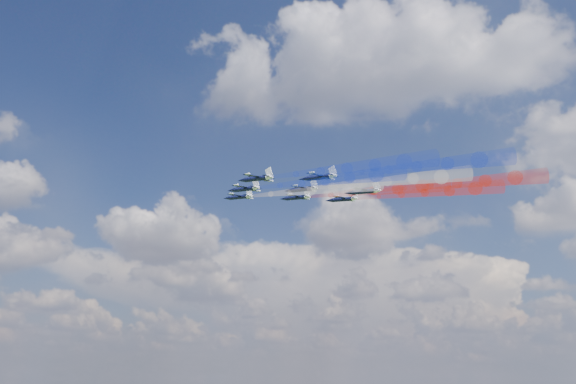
% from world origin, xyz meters
% --- Properties ---
extents(jet_lead, '(14.27, 12.77, 4.79)m').
position_xyz_m(jet_lead, '(-39.84, 30.16, 137.49)').
color(jet_lead, black).
extents(trail_lead, '(41.68, 17.25, 8.31)m').
position_xyz_m(trail_lead, '(-14.88, 21.94, 134.87)').
color(trail_lead, white).
extents(jet_inner_left, '(14.27, 12.77, 4.79)m').
position_xyz_m(jet_inner_left, '(-32.00, 15.77, 135.08)').
color(jet_inner_left, black).
extents(trail_inner_left, '(41.68, 17.25, 8.31)m').
position_xyz_m(trail_inner_left, '(-7.05, 7.55, 132.46)').
color(trail_inner_left, '#1833D3').
extents(jet_inner_right, '(14.27, 12.77, 4.79)m').
position_xyz_m(jet_inner_right, '(-23.76, 35.83, 137.38)').
color(jet_inner_right, black).
extents(trail_inner_right, '(41.68, 17.25, 8.31)m').
position_xyz_m(trail_inner_right, '(1.19, 27.61, 134.76)').
color(trail_inner_right, red).
extents(jet_outer_left, '(14.27, 12.77, 4.79)m').
position_xyz_m(jet_outer_left, '(-23.65, 3.39, 133.39)').
color(jet_outer_left, black).
extents(trail_outer_left, '(41.68, 17.25, 8.31)m').
position_xyz_m(trail_outer_left, '(1.30, -4.83, 130.77)').
color(trail_outer_left, '#1833D3').
extents(jet_center_third, '(14.27, 12.77, 4.79)m').
position_xyz_m(jet_center_third, '(-17.83, 22.75, 135.60)').
color(jet_center_third, black).
extents(trail_center_third, '(41.68, 17.25, 8.31)m').
position_xyz_m(trail_center_third, '(7.12, 14.53, 132.98)').
color(trail_center_third, white).
extents(jet_outer_right, '(14.27, 12.77, 4.79)m').
position_xyz_m(jet_outer_right, '(-10.73, 40.42, 136.89)').
color(jet_outer_right, black).
extents(trail_outer_right, '(41.68, 17.25, 8.31)m').
position_xyz_m(trail_outer_right, '(14.22, 32.20, 134.27)').
color(trail_outer_right, red).
extents(jet_rear_left, '(14.27, 12.77, 4.79)m').
position_xyz_m(jet_rear_left, '(-8.70, 7.59, 133.47)').
color(jet_rear_left, black).
extents(trail_rear_left, '(41.68, 17.25, 8.31)m').
position_xyz_m(trail_rear_left, '(16.26, -0.63, 130.85)').
color(trail_rear_left, '#1833D3').
extents(jet_rear_right, '(14.27, 12.77, 4.79)m').
position_xyz_m(jet_rear_right, '(-1.42, 26.27, 134.39)').
color(jet_rear_right, black).
extents(trail_rear_right, '(41.68, 17.25, 8.31)m').
position_xyz_m(trail_rear_right, '(23.53, 18.05, 131.77)').
color(trail_rear_right, red).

